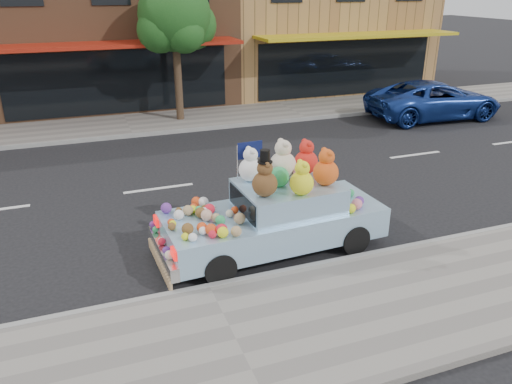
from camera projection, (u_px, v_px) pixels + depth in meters
name	position (u px, v px, depth m)	size (l,w,h in m)	color
ground	(159.00, 189.00, 12.99)	(120.00, 120.00, 0.00)	black
near_sidewalk	(236.00, 342.00, 7.34)	(60.00, 3.00, 0.12)	gray
far_sidewalk	(128.00, 125.00, 18.59)	(60.00, 3.00, 0.12)	gray
near_kerb	(209.00, 288.00, 8.64)	(60.00, 0.12, 0.13)	gray
far_kerb	(133.00, 135.00, 17.29)	(60.00, 0.12, 0.13)	gray
storefront_mid	(104.00, 15.00, 21.94)	(10.00, 9.80, 7.30)	brown
storefront_right	(310.00, 11.00, 25.13)	(10.00, 9.80, 7.30)	#A27844
street_tree	(175.00, 21.00, 17.88)	(3.00, 2.70, 5.22)	#38281C
car_blue	(434.00, 100.00, 19.48)	(2.43, 5.28, 1.47)	navy
art_car	(275.00, 212.00, 9.77)	(4.56, 1.96, 2.23)	black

